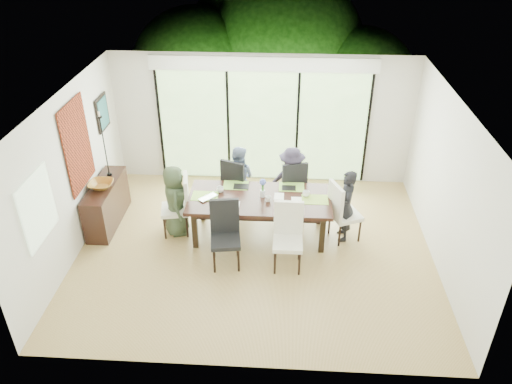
# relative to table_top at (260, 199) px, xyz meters

# --- Properties ---
(floor) EXTENTS (6.00, 5.00, 0.01)m
(floor) POSITION_rel_table_top_xyz_m (-0.05, -0.44, -0.74)
(floor) COLOR olive
(floor) RESTS_ON ground
(ceiling) EXTENTS (6.00, 5.00, 0.01)m
(ceiling) POSITION_rel_table_top_xyz_m (-0.05, -0.44, 1.97)
(ceiling) COLOR white
(ceiling) RESTS_ON wall_back
(wall_back) EXTENTS (6.00, 0.02, 2.70)m
(wall_back) POSITION_rel_table_top_xyz_m (-0.05, 2.07, 0.61)
(wall_back) COLOR silver
(wall_back) RESTS_ON floor
(wall_front) EXTENTS (6.00, 0.02, 2.70)m
(wall_front) POSITION_rel_table_top_xyz_m (-0.05, -2.95, 0.61)
(wall_front) COLOR beige
(wall_front) RESTS_ON floor
(wall_left) EXTENTS (0.02, 5.00, 2.70)m
(wall_left) POSITION_rel_table_top_xyz_m (-3.06, -0.44, 0.61)
(wall_left) COLOR beige
(wall_left) RESTS_ON floor
(wall_right) EXTENTS (0.02, 5.00, 2.70)m
(wall_right) POSITION_rel_table_top_xyz_m (2.96, -0.44, 0.61)
(wall_right) COLOR white
(wall_right) RESTS_ON floor
(glass_doors) EXTENTS (4.20, 0.02, 2.30)m
(glass_doors) POSITION_rel_table_top_xyz_m (-0.05, 2.03, 0.46)
(glass_doors) COLOR #598C3F
(glass_doors) RESTS_ON wall_back
(blinds_header) EXTENTS (4.40, 0.06, 0.28)m
(blinds_header) POSITION_rel_table_top_xyz_m (-0.05, 2.02, 1.76)
(blinds_header) COLOR white
(blinds_header) RESTS_ON wall_back
(mullion_a) EXTENTS (0.05, 0.04, 2.30)m
(mullion_a) POSITION_rel_table_top_xyz_m (-2.15, 2.02, 0.46)
(mullion_a) COLOR black
(mullion_a) RESTS_ON wall_back
(mullion_b) EXTENTS (0.05, 0.04, 2.30)m
(mullion_b) POSITION_rel_table_top_xyz_m (-0.75, 2.02, 0.46)
(mullion_b) COLOR black
(mullion_b) RESTS_ON wall_back
(mullion_c) EXTENTS (0.05, 0.04, 2.30)m
(mullion_c) POSITION_rel_table_top_xyz_m (0.65, 2.02, 0.46)
(mullion_c) COLOR black
(mullion_c) RESTS_ON wall_back
(mullion_d) EXTENTS (0.05, 0.04, 2.30)m
(mullion_d) POSITION_rel_table_top_xyz_m (2.05, 2.02, 0.46)
(mullion_d) COLOR black
(mullion_d) RESTS_ON wall_back
(side_window) EXTENTS (0.02, 0.90, 1.00)m
(side_window) POSITION_rel_table_top_xyz_m (-3.02, -1.64, 0.76)
(side_window) COLOR #8CAD7F
(side_window) RESTS_ON wall_left
(deck) EXTENTS (6.00, 1.80, 0.10)m
(deck) POSITION_rel_table_top_xyz_m (-0.05, 2.96, -0.79)
(deck) COLOR brown
(deck) RESTS_ON ground
(rail_top) EXTENTS (6.00, 0.08, 0.06)m
(rail_top) POSITION_rel_table_top_xyz_m (-0.05, 3.76, -0.19)
(rail_top) COLOR brown
(rail_top) RESTS_ON deck
(foliage_left) EXTENTS (3.20, 3.20, 3.20)m
(foliage_left) POSITION_rel_table_top_xyz_m (-1.85, 4.76, 0.70)
(foliage_left) COLOR #14380F
(foliage_left) RESTS_ON ground
(foliage_mid) EXTENTS (4.00, 4.00, 4.00)m
(foliage_mid) POSITION_rel_table_top_xyz_m (0.35, 5.36, 1.06)
(foliage_mid) COLOR #14380F
(foliage_mid) RESTS_ON ground
(foliage_right) EXTENTS (2.80, 2.80, 2.80)m
(foliage_right) POSITION_rel_table_top_xyz_m (2.15, 4.56, 0.52)
(foliage_right) COLOR #14380F
(foliage_right) RESTS_ON ground
(foliage_far) EXTENTS (3.60, 3.60, 3.60)m
(foliage_far) POSITION_rel_table_top_xyz_m (-0.65, 6.06, 0.88)
(foliage_far) COLOR #14380F
(foliage_far) RESTS_ON ground
(table_top) EXTENTS (2.46, 1.13, 0.06)m
(table_top) POSITION_rel_table_top_xyz_m (0.00, 0.00, 0.00)
(table_top) COLOR black
(table_top) RESTS_ON floor
(table_apron) EXTENTS (2.26, 0.92, 0.10)m
(table_apron) POSITION_rel_table_top_xyz_m (0.00, -0.00, -0.09)
(table_apron) COLOR black
(table_apron) RESTS_ON floor
(table_leg_fl) EXTENTS (0.09, 0.09, 0.71)m
(table_leg_fl) POSITION_rel_table_top_xyz_m (-1.08, -0.43, -0.38)
(table_leg_fl) COLOR black
(table_leg_fl) RESTS_ON floor
(table_leg_fr) EXTENTS (0.09, 0.09, 0.71)m
(table_leg_fr) POSITION_rel_table_top_xyz_m (1.08, -0.43, -0.38)
(table_leg_fr) COLOR black
(table_leg_fr) RESTS_ON floor
(table_leg_bl) EXTENTS (0.09, 0.09, 0.71)m
(table_leg_bl) POSITION_rel_table_top_xyz_m (-1.08, 0.43, -0.38)
(table_leg_bl) COLOR black
(table_leg_bl) RESTS_ON floor
(table_leg_br) EXTENTS (0.09, 0.09, 0.71)m
(table_leg_br) POSITION_rel_table_top_xyz_m (1.08, 0.43, -0.38)
(table_leg_br) COLOR black
(table_leg_br) RESTS_ON floor
(chair_left_end) EXTENTS (0.55, 0.55, 1.13)m
(chair_left_end) POSITION_rel_table_top_xyz_m (-1.50, -0.00, -0.17)
(chair_left_end) COLOR white
(chair_left_end) RESTS_ON floor
(chair_right_end) EXTENTS (0.62, 0.62, 1.13)m
(chair_right_end) POSITION_rel_table_top_xyz_m (1.50, 0.00, -0.17)
(chair_right_end) COLOR silver
(chair_right_end) RESTS_ON floor
(chair_far_left) EXTENTS (0.62, 0.62, 1.13)m
(chair_far_left) POSITION_rel_table_top_xyz_m (-0.45, 0.85, -0.17)
(chair_far_left) COLOR black
(chair_far_left) RESTS_ON floor
(chair_far_right) EXTENTS (0.58, 0.58, 1.13)m
(chair_far_right) POSITION_rel_table_top_xyz_m (0.55, 0.85, -0.17)
(chair_far_right) COLOR black
(chair_far_right) RESTS_ON floor
(chair_near_left) EXTENTS (0.53, 0.53, 1.13)m
(chair_near_left) POSITION_rel_table_top_xyz_m (-0.50, -0.87, -0.17)
(chair_near_left) COLOR black
(chair_near_left) RESTS_ON floor
(chair_near_right) EXTENTS (0.47, 0.47, 1.13)m
(chair_near_right) POSITION_rel_table_top_xyz_m (0.50, -0.87, -0.17)
(chair_near_right) COLOR white
(chair_near_right) RESTS_ON floor
(person_left_end) EXTENTS (0.51, 0.69, 1.32)m
(person_left_end) POSITION_rel_table_top_xyz_m (-1.48, 0.00, -0.08)
(person_left_end) COLOR #3A4931
(person_left_end) RESTS_ON floor
(person_right_end) EXTENTS (0.43, 0.64, 1.32)m
(person_right_end) POSITION_rel_table_top_xyz_m (1.48, -0.00, -0.08)
(person_right_end) COLOR black
(person_right_end) RESTS_ON floor
(person_far_left) EXTENTS (0.68, 0.49, 1.32)m
(person_far_left) POSITION_rel_table_top_xyz_m (-0.45, 0.83, -0.08)
(person_far_left) COLOR slate
(person_far_left) RESTS_ON floor
(person_far_right) EXTENTS (0.67, 0.47, 1.32)m
(person_far_right) POSITION_rel_table_top_xyz_m (0.55, 0.83, -0.08)
(person_far_right) COLOR #262030
(person_far_right) RESTS_ON floor
(placemat_left) EXTENTS (0.45, 0.33, 0.01)m
(placemat_left) POSITION_rel_table_top_xyz_m (-0.95, -0.00, 0.03)
(placemat_left) COLOR #89BF44
(placemat_left) RESTS_ON table_top
(placemat_right) EXTENTS (0.45, 0.33, 0.01)m
(placemat_right) POSITION_rel_table_top_xyz_m (0.95, -0.00, 0.03)
(placemat_right) COLOR #89AC3D
(placemat_right) RESTS_ON table_top
(placemat_far_l) EXTENTS (0.45, 0.33, 0.01)m
(placemat_far_l) POSITION_rel_table_top_xyz_m (-0.45, 0.40, 0.03)
(placemat_far_l) COLOR #79B23F
(placemat_far_l) RESTS_ON table_top
(placemat_far_r) EXTENTS (0.45, 0.33, 0.01)m
(placemat_far_r) POSITION_rel_table_top_xyz_m (0.55, 0.40, 0.03)
(placemat_far_r) COLOR #80B741
(placemat_far_r) RESTS_ON table_top
(placemat_paper) EXTENTS (0.45, 0.33, 0.01)m
(placemat_paper) POSITION_rel_table_top_xyz_m (-0.55, -0.30, 0.03)
(placemat_paper) COLOR white
(placemat_paper) RESTS_ON table_top
(tablet_far_l) EXTENTS (0.27, 0.18, 0.01)m
(tablet_far_l) POSITION_rel_table_top_xyz_m (-0.35, 0.35, 0.04)
(tablet_far_l) COLOR black
(tablet_far_l) RESTS_ON table_top
(tablet_far_r) EXTENTS (0.25, 0.17, 0.01)m
(tablet_far_r) POSITION_rel_table_top_xyz_m (0.50, 0.35, 0.04)
(tablet_far_r) COLOR black
(tablet_far_r) RESTS_ON table_top
(papers) EXTENTS (0.31, 0.23, 0.00)m
(papers) POSITION_rel_table_top_xyz_m (0.70, -0.05, 0.03)
(papers) COLOR white
(papers) RESTS_ON table_top
(platter_base) EXTENTS (0.27, 0.27, 0.02)m
(platter_base) POSITION_rel_table_top_xyz_m (-0.55, -0.30, 0.05)
(platter_base) COLOR white
(platter_base) RESTS_ON table_top
(platter_snacks) EXTENTS (0.21, 0.21, 0.01)m
(platter_snacks) POSITION_rel_table_top_xyz_m (-0.55, -0.30, 0.07)
(platter_snacks) COLOR #C65817
(platter_snacks) RESTS_ON table_top
(vase) EXTENTS (0.08, 0.08, 0.12)m
(vase) POSITION_rel_table_top_xyz_m (0.05, 0.05, 0.09)
(vase) COLOR silver
(vase) RESTS_ON table_top
(hyacinth_stems) EXTENTS (0.04, 0.04, 0.16)m
(hyacinth_stems) POSITION_rel_table_top_xyz_m (0.05, 0.05, 0.22)
(hyacinth_stems) COLOR #337226
(hyacinth_stems) RESTS_ON table_top
(hyacinth_blooms) EXTENTS (0.11, 0.11, 0.11)m
(hyacinth_blooms) POSITION_rel_table_top_xyz_m (0.05, 0.05, 0.32)
(hyacinth_blooms) COLOR #5465D2
(hyacinth_blooms) RESTS_ON table_top
(laptop) EXTENTS (0.39, 0.40, 0.03)m
(laptop) POSITION_rel_table_top_xyz_m (-0.85, -0.10, 0.04)
(laptop) COLOR silver
(laptop) RESTS_ON table_top
(cup_a) EXTENTS (0.18, 0.18, 0.10)m
(cup_a) POSITION_rel_table_top_xyz_m (-0.70, 0.15, 0.08)
(cup_a) COLOR white
(cup_a) RESTS_ON table_top
(cup_b) EXTENTS (0.14, 0.14, 0.09)m
(cup_b) POSITION_rel_table_top_xyz_m (0.15, -0.10, 0.08)
(cup_b) COLOR white
(cup_b) RESTS_ON table_top
(cup_c) EXTENTS (0.14, 0.14, 0.10)m
(cup_c) POSITION_rel_table_top_xyz_m (0.80, 0.10, 0.08)
(cup_c) COLOR white
(cup_c) RESTS_ON table_top
(book) EXTENTS (0.17, 0.23, 0.02)m
(book) POSITION_rel_table_top_xyz_m (0.25, 0.05, 0.04)
(book) COLOR white
(book) RESTS_ON table_top
(sideboard) EXTENTS (0.41, 1.44, 0.81)m
(sideboard) POSITION_rel_table_top_xyz_m (-2.81, 0.22, -0.33)
(sideboard) COLOR black
(sideboard) RESTS_ON floor
(bowl) EXTENTS (0.43, 0.43, 0.10)m
(bowl) POSITION_rel_table_top_xyz_m (-2.81, 0.12, 0.12)
(bowl) COLOR #90601F
(bowl) RESTS_ON sideboard
(candlestick_base) EXTENTS (0.09, 0.09, 0.04)m
(candlestick_base) POSITION_rel_table_top_xyz_m (-2.81, 0.57, 0.09)
(candlestick_base) COLOR black
(candlestick_base) RESTS_ON sideboard
(candlestick_shaft) EXTENTS (0.02, 0.02, 1.13)m
(candlestick_shaft) POSITION_rel_table_top_xyz_m (-2.81, 0.57, 0.66)
(candlestick_shaft) COLOR black
(candlestick_shaft) RESTS_ON sideboard
(candlestick_pan) EXTENTS (0.09, 0.09, 0.03)m
(candlestick_pan) POSITION_rel_table_top_xyz_m (-2.81, 0.57, 1.22)
(candlestick_pan) COLOR black
(candlestick_pan) RESTS_ON sideboard
(candle) EXTENTS (0.03, 0.03, 0.09)m
(candle) POSITION_rel_table_top_xyz_m (-2.81, 0.57, 1.27)
(candle) COLOR silver
(candle) RESTS_ON sideboard
(tapestry) EXTENTS (0.02, 1.00, 1.50)m
(tapestry) POSITION_rel_table_top_xyz_m (-3.02, -0.04, 0.96)
(tapestry) COLOR #992E16
(tapestry) RESTS_ON wall_left
(art_frame) EXTENTS (0.03, 0.55, 0.65)m
(art_frame) POSITION_rel_table_top_xyz_m (-3.02, 1.26, 1.01)
(art_frame) COLOR black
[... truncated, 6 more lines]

